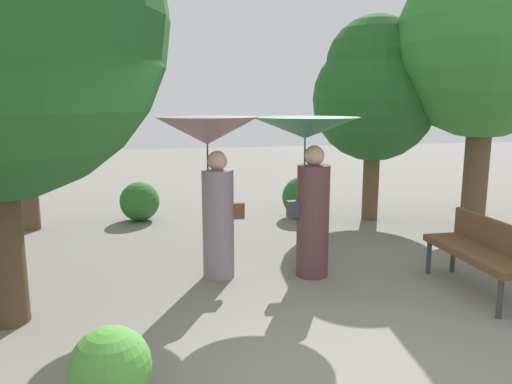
% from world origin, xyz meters
% --- Properties ---
extents(ground_plane, '(40.00, 40.00, 0.00)m').
position_xyz_m(ground_plane, '(0.00, 0.00, 0.00)').
color(ground_plane, slate).
extents(person_left, '(1.22, 1.22, 1.98)m').
position_xyz_m(person_left, '(-0.66, 2.40, 1.48)').
color(person_left, gray).
rests_on(person_left, ground).
extents(person_right, '(1.29, 1.29, 1.97)m').
position_xyz_m(person_right, '(0.50, 2.23, 1.45)').
color(person_right, '#563338').
rests_on(person_right, ground).
extents(park_bench, '(0.51, 1.51, 0.83)m').
position_xyz_m(park_bench, '(2.29, 1.30, 0.51)').
color(park_bench, '#38383D').
rests_on(park_bench, ground).
extents(tree_near_left, '(2.07, 2.07, 3.57)m').
position_xyz_m(tree_near_left, '(-3.40, 5.35, 2.34)').
color(tree_near_left, brown).
rests_on(tree_near_left, ground).
extents(tree_near_right, '(3.01, 3.01, 5.07)m').
position_xyz_m(tree_near_right, '(4.08, 3.97, 3.31)').
color(tree_near_right, brown).
rests_on(tree_near_right, ground).
extents(tree_mid_right, '(2.20, 2.20, 3.66)m').
position_xyz_m(tree_mid_right, '(2.58, 4.89, 2.38)').
color(tree_mid_right, brown).
rests_on(tree_mid_right, ground).
extents(bush_path_left, '(0.59, 0.59, 0.59)m').
position_xyz_m(bush_path_left, '(-1.67, -0.05, 0.29)').
color(bush_path_left, '#4C9338').
rests_on(bush_path_left, ground).
extents(bush_path_right, '(0.78, 0.78, 0.78)m').
position_xyz_m(bush_path_right, '(1.40, 5.26, 0.39)').
color(bush_path_right, '#235B23').
rests_on(bush_path_right, ground).
extents(bush_behind_bench, '(0.72, 0.72, 0.72)m').
position_xyz_m(bush_behind_bench, '(-1.61, 5.63, 0.36)').
color(bush_behind_bench, '#2D6B28').
rests_on(bush_behind_bench, ground).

